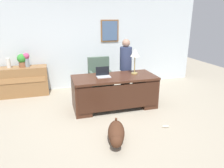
# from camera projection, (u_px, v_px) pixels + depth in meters

# --- Properties ---
(ground_plane) EXTENTS (12.00, 12.00, 0.00)m
(ground_plane) POSITION_uv_depth(u_px,v_px,m) (113.00, 122.00, 4.44)
(ground_plane) COLOR #9E937F
(back_wall) EXTENTS (7.00, 0.16, 2.70)m
(back_wall) POSITION_uv_depth(u_px,v_px,m) (89.00, 43.00, 6.40)
(back_wall) COLOR silver
(back_wall) RESTS_ON ground_plane
(desk) EXTENTS (1.97, 0.87, 0.78)m
(desk) POSITION_uv_depth(u_px,v_px,m) (115.00, 91.00, 5.03)
(desk) COLOR #422316
(desk) RESTS_ON ground_plane
(credenza) EXTENTS (1.39, 0.50, 0.81)m
(credenza) POSITION_uv_depth(u_px,v_px,m) (22.00, 81.00, 5.84)
(credenza) COLOR olive
(credenza) RESTS_ON ground_plane
(armchair) EXTENTS (0.60, 0.59, 1.04)m
(armchair) POSITION_uv_depth(u_px,v_px,m) (100.00, 78.00, 5.91)
(armchair) COLOR #475B4C
(armchair) RESTS_ON ground_plane
(person_standing) EXTENTS (0.32, 0.32, 1.57)m
(person_standing) POSITION_uv_depth(u_px,v_px,m) (126.00, 68.00, 5.67)
(person_standing) COLOR #262323
(person_standing) RESTS_ON ground_plane
(dog_lying) EXTENTS (0.49, 0.86, 0.30)m
(dog_lying) POSITION_uv_depth(u_px,v_px,m) (116.00, 133.00, 3.73)
(dog_lying) COLOR #472819
(dog_lying) RESTS_ON ground_plane
(laptop) EXTENTS (0.32, 0.22, 0.22)m
(laptop) POSITION_uv_depth(u_px,v_px,m) (103.00, 74.00, 4.92)
(laptop) COLOR #B2B5BA
(laptop) RESTS_ON desk
(desk_lamp) EXTENTS (0.22, 0.22, 0.61)m
(desk_lamp) POSITION_uv_depth(u_px,v_px,m) (135.00, 54.00, 5.03)
(desk_lamp) COLOR #9E8447
(desk_lamp) RESTS_ON desk
(vase_with_flowers) EXTENTS (0.17, 0.17, 0.38)m
(vase_with_flowers) POSITION_uv_depth(u_px,v_px,m) (26.00, 59.00, 5.70)
(vase_with_flowers) COLOR gray
(vase_with_flowers) RESTS_ON credenza
(vase_empty) EXTENTS (0.11, 0.11, 0.27)m
(vase_empty) POSITION_uv_depth(u_px,v_px,m) (8.00, 63.00, 5.61)
(vase_empty) COLOR silver
(vase_empty) RESTS_ON credenza
(potted_plant) EXTENTS (0.24, 0.24, 0.36)m
(potted_plant) POSITION_uv_depth(u_px,v_px,m) (22.00, 60.00, 5.68)
(potted_plant) COLOR brown
(potted_plant) RESTS_ON credenza
(dog_toy_bone) EXTENTS (0.15, 0.08, 0.05)m
(dog_toy_bone) POSITION_uv_depth(u_px,v_px,m) (166.00, 126.00, 4.22)
(dog_toy_bone) COLOR beige
(dog_toy_bone) RESTS_ON ground_plane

